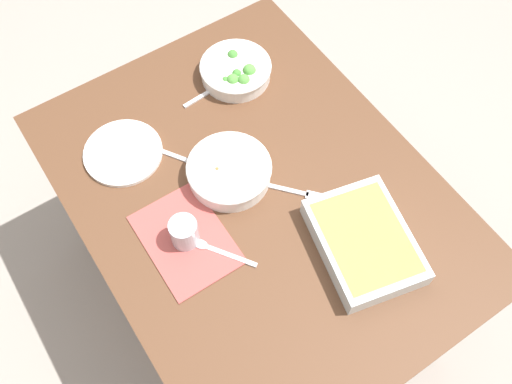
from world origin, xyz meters
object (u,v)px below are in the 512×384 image
object	(u,v)px
side_plate	(123,153)
spoon_by_broccoli	(215,88)
spoon_spare	(215,250)
drink_cup	(184,233)
fork_on_table	(295,192)
baking_dish	(364,241)
spoon_by_stew	(191,162)
broccoli_bowl	(236,70)
stew_bowl	(229,171)

from	to	relation	value
side_plate	spoon_by_broccoli	size ratio (longest dim) A/B	1.25
spoon_by_broccoli	spoon_spare	xyz separation A→B (m)	(-0.45, 0.28, 0.00)
drink_cup	spoon_by_broccoli	bearing A→B (deg)	-40.37
fork_on_table	spoon_spare	bearing A→B (deg)	95.67
baking_dish	fork_on_table	distance (m)	0.23
spoon_spare	spoon_by_stew	bearing A→B (deg)	-17.59
baking_dish	fork_on_table	bearing A→B (deg)	12.50
spoon_spare	fork_on_table	world-z (taller)	spoon_spare
baking_dish	spoon_spare	world-z (taller)	baking_dish
side_plate	spoon_spare	distance (m)	0.40
broccoli_bowl	spoon_by_broccoli	size ratio (longest dim) A/B	1.22
stew_bowl	spoon_by_stew	xyz separation A→B (m)	(0.10, 0.06, -0.03)
spoon_by_stew	spoon_spare	size ratio (longest dim) A/B	1.01
broccoli_bowl	drink_cup	bearing A→B (deg)	133.82
broccoli_bowl	spoon_by_broccoli	bearing A→B (deg)	92.94
stew_bowl	drink_cup	size ratio (longest dim) A/B	2.71
drink_cup	side_plate	world-z (taller)	drink_cup
stew_bowl	spoon_spare	world-z (taller)	stew_bowl
stew_bowl	broccoli_bowl	world-z (taller)	broccoli_bowl
spoon_by_stew	spoon_spare	xyz separation A→B (m)	(-0.26, 0.08, 0.00)
spoon_spare	stew_bowl	bearing A→B (deg)	-41.83
stew_bowl	side_plate	world-z (taller)	stew_bowl
side_plate	spoon_by_stew	xyz separation A→B (m)	(-0.13, -0.14, -0.00)
drink_cup	spoon_spare	bearing A→B (deg)	-145.43
spoon_by_broccoli	fork_on_table	distance (m)	0.42
stew_bowl	drink_cup	world-z (taller)	drink_cup
spoon_by_stew	spoon_by_broccoli	xyz separation A→B (m)	(0.19, -0.19, 0.00)
side_plate	spoon_by_broccoli	xyz separation A→B (m)	(0.06, -0.34, -0.00)
spoon_by_broccoli	baking_dish	bearing A→B (deg)	-176.36
baking_dish	side_plate	distance (m)	0.70
side_plate	fork_on_table	size ratio (longest dim) A/B	1.52
side_plate	drink_cup	bearing A→B (deg)	-177.76
side_plate	spoon_by_stew	size ratio (longest dim) A/B	1.40
baking_dish	spoon_by_broccoli	size ratio (longest dim) A/B	1.95
baking_dish	drink_cup	distance (m)	0.45
stew_bowl	baking_dish	size ratio (longest dim) A/B	0.67
side_plate	spoon_by_stew	world-z (taller)	side_plate
broccoli_bowl	spoon_by_stew	distance (m)	0.33
broccoli_bowl	side_plate	xyz separation A→B (m)	(-0.06, 0.41, -0.02)
baking_dish	drink_cup	xyz separation A→B (m)	(0.27, 0.36, 0.00)
stew_bowl	spoon_by_stew	bearing A→B (deg)	33.14
stew_bowl	broccoli_bowl	size ratio (longest dim) A/B	1.07
broccoli_bowl	spoon_by_stew	xyz separation A→B (m)	(-0.19, 0.27, -0.03)
stew_bowl	fork_on_table	bearing A→B (deg)	-138.87
broccoli_bowl	fork_on_table	distance (m)	0.43
spoon_by_stew	fork_on_table	xyz separation A→B (m)	(-0.24, -0.18, -0.00)
broccoli_bowl	spoon_by_broccoli	xyz separation A→B (m)	(-0.00, 0.08, -0.03)
stew_bowl	spoon_by_broccoli	distance (m)	0.31
stew_bowl	fork_on_table	size ratio (longest dim) A/B	1.59
side_plate	spoon_by_stew	distance (m)	0.19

